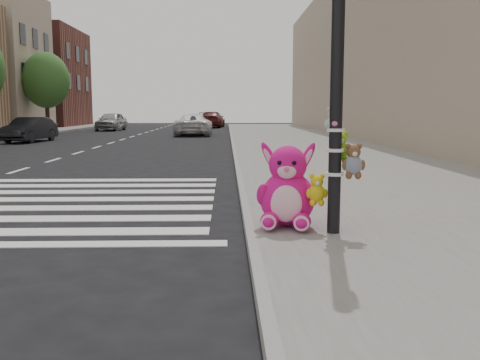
{
  "coord_description": "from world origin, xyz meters",
  "views": [
    {
      "loc": [
        1.24,
        -4.82,
        1.7
      ],
      "look_at": [
        1.43,
        2.31,
        0.75
      ],
      "focal_mm": 40.0,
      "sensor_mm": 36.0,
      "label": 1
    }
  ],
  "objects_px": {
    "signal_pole": "(337,107)",
    "red_teddy": "(267,216)",
    "car_dark_far": "(30,130)",
    "car_white_near": "(194,125)",
    "pink_bunny": "(287,192)"
  },
  "relations": [
    {
      "from": "pink_bunny",
      "to": "red_teddy",
      "type": "relative_size",
      "value": 6.32
    },
    {
      "from": "car_white_near",
      "to": "pink_bunny",
      "type": "bearing_deg",
      "value": 96.07
    },
    {
      "from": "signal_pole",
      "to": "pink_bunny",
      "type": "relative_size",
      "value": 3.48
    },
    {
      "from": "pink_bunny",
      "to": "car_dark_far",
      "type": "relative_size",
      "value": 0.3
    },
    {
      "from": "pink_bunny",
      "to": "car_dark_far",
      "type": "distance_m",
      "value": 23.48
    },
    {
      "from": "pink_bunny",
      "to": "car_white_near",
      "type": "bearing_deg",
      "value": 106.29
    },
    {
      "from": "signal_pole",
      "to": "car_white_near",
      "type": "height_order",
      "value": "signal_pole"
    },
    {
      "from": "pink_bunny",
      "to": "car_dark_far",
      "type": "height_order",
      "value": "pink_bunny"
    },
    {
      "from": "red_teddy",
      "to": "car_dark_far",
      "type": "bearing_deg",
      "value": 83.01
    },
    {
      "from": "red_teddy",
      "to": "car_white_near",
      "type": "bearing_deg",
      "value": 61.15
    },
    {
      "from": "red_teddy",
      "to": "car_dark_far",
      "type": "xyz_separation_m",
      "value": [
        -10.64,
        20.56,
        0.41
      ]
    },
    {
      "from": "signal_pole",
      "to": "red_teddy",
      "type": "height_order",
      "value": "signal_pole"
    },
    {
      "from": "signal_pole",
      "to": "red_teddy",
      "type": "xyz_separation_m",
      "value": [
        -0.82,
        0.58,
        -1.5
      ]
    },
    {
      "from": "signal_pole",
      "to": "pink_bunny",
      "type": "bearing_deg",
      "value": 148.54
    },
    {
      "from": "pink_bunny",
      "to": "car_dark_far",
      "type": "xyz_separation_m",
      "value": [
        -10.9,
        20.8,
        0.03
      ]
    }
  ]
}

